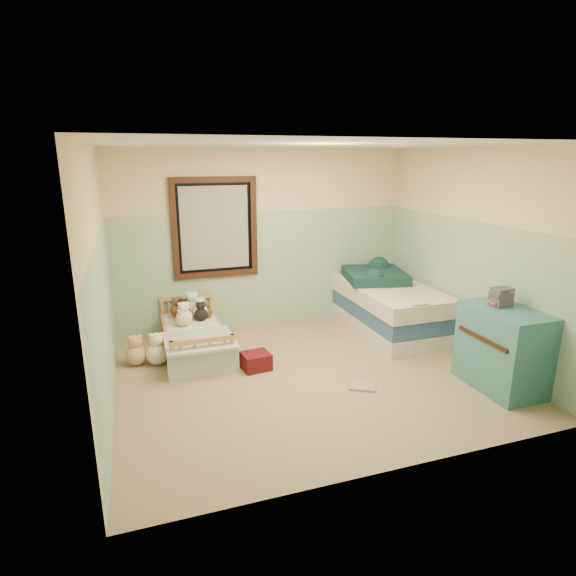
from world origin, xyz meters
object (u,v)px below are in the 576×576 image
object	(u,v)px
dresser	(503,349)
floor_book	(362,386)
toddler_bed_frame	(195,344)
twin_bed_frame	(386,322)
plush_floor_tan	(137,355)
plush_floor_cream	(158,354)
red_pillow	(256,361)

from	to	relation	value
dresser	floor_book	distance (m)	1.52
toddler_bed_frame	twin_bed_frame	distance (m)	2.68
plush_floor_tan	floor_book	distance (m)	2.65
plush_floor_cream	twin_bed_frame	distance (m)	3.16
twin_bed_frame	red_pillow	distance (m)	2.18
red_pillow	floor_book	bearing A→B (deg)	-39.81
plush_floor_cream	twin_bed_frame	bearing A→B (deg)	2.82
toddler_bed_frame	red_pillow	size ratio (longest dim) A/B	4.68
plush_floor_tan	plush_floor_cream	bearing A→B (deg)	-15.19
twin_bed_frame	dresser	world-z (taller)	dresser
dresser	floor_book	xyz separation A→B (m)	(-1.39, 0.45, -0.43)
floor_book	twin_bed_frame	bearing A→B (deg)	80.17
plush_floor_cream	toddler_bed_frame	bearing A→B (deg)	26.56
plush_floor_tan	floor_book	size ratio (longest dim) A/B	0.90
twin_bed_frame	toddler_bed_frame	bearing A→B (deg)	178.28
plush_floor_tan	red_pillow	size ratio (longest dim) A/B	0.80
floor_book	red_pillow	bearing A→B (deg)	167.98
toddler_bed_frame	plush_floor_tan	distance (m)	0.73
toddler_bed_frame	floor_book	size ratio (longest dim) A/B	5.26
red_pillow	plush_floor_cream	bearing A→B (deg)	155.07
plush_floor_tan	dresser	size ratio (longest dim) A/B	0.29
twin_bed_frame	floor_book	world-z (taller)	twin_bed_frame
plush_floor_tan	floor_book	xyz separation A→B (m)	(2.27, -1.36, -0.11)
plush_floor_cream	plush_floor_tan	xyz separation A→B (m)	(-0.24, 0.06, -0.01)
twin_bed_frame	red_pillow	size ratio (longest dim) A/B	6.11
plush_floor_cream	red_pillow	size ratio (longest dim) A/B	0.86
plush_floor_cream	dresser	bearing A→B (deg)	-27.07
plush_floor_cream	floor_book	xyz separation A→B (m)	(2.03, -1.30, -0.12)
plush_floor_cream	floor_book	world-z (taller)	plush_floor_cream
plush_floor_cream	dresser	xyz separation A→B (m)	(3.42, -1.75, 0.30)
twin_bed_frame	plush_floor_tan	bearing A→B (deg)	-178.46
twin_bed_frame	floor_book	bearing A→B (deg)	-127.62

